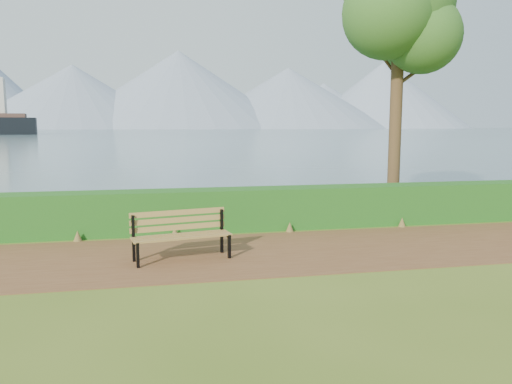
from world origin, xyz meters
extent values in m
plane|color=#47611B|center=(0.00, 0.00, 0.00)|extent=(140.00, 140.00, 0.00)
cube|color=brown|center=(0.00, 0.30, 0.01)|extent=(40.00, 3.40, 0.01)
cube|color=#184F16|center=(0.00, 2.60, 0.50)|extent=(32.00, 0.85, 1.00)
cube|color=#415A69|center=(0.00, 260.00, 0.01)|extent=(700.00, 510.00, 0.00)
cone|color=gray|center=(-60.00, 395.00, 24.00)|extent=(160.00, 160.00, 48.00)
cone|color=gray|center=(20.00, 405.00, 31.00)|extent=(190.00, 190.00, 62.00)
cone|color=gray|center=(110.00, 400.00, 25.00)|extent=(170.00, 170.00, 50.00)
cone|color=gray|center=(200.00, 410.00, 29.00)|extent=(150.00, 150.00, 58.00)
cone|color=gray|center=(-10.00, 430.00, 17.50)|extent=(120.00, 120.00, 35.00)
cone|color=gray|center=(150.00, 425.00, 20.00)|extent=(130.00, 130.00, 40.00)
cube|color=black|center=(-1.85, -0.34, 0.23)|extent=(0.06, 0.07, 0.46)
cube|color=black|center=(-1.93, 0.10, 0.44)|extent=(0.06, 0.07, 0.88)
cube|color=black|center=(-1.89, -0.12, 0.43)|extent=(0.15, 0.53, 0.05)
cube|color=black|center=(-0.16, -0.01, 0.23)|extent=(0.06, 0.07, 0.46)
cube|color=black|center=(-0.25, 0.43, 0.44)|extent=(0.06, 0.07, 0.88)
cube|color=black|center=(-0.20, 0.21, 0.43)|extent=(0.15, 0.53, 0.05)
cube|color=olive|center=(-1.01, -0.15, 0.46)|extent=(1.82, 0.44, 0.04)
cube|color=olive|center=(-1.04, -0.02, 0.46)|extent=(1.82, 0.44, 0.04)
cube|color=olive|center=(-1.06, 0.11, 0.46)|extent=(1.82, 0.44, 0.04)
cube|color=olive|center=(-1.08, 0.24, 0.46)|extent=(1.82, 0.44, 0.04)
cube|color=olive|center=(-1.10, 0.30, 0.58)|extent=(1.82, 0.39, 0.11)
cube|color=olive|center=(-1.10, 0.30, 0.73)|extent=(1.82, 0.39, 0.11)
cube|color=olive|center=(-1.10, 0.30, 0.87)|extent=(1.82, 0.39, 0.11)
cylinder|color=#3D2719|center=(5.51, 4.56, 3.24)|extent=(0.36, 0.36, 6.48)
sphere|color=#28551C|center=(5.51, 4.56, 5.94)|extent=(3.06, 3.06, 3.06)
sphere|color=#28551C|center=(6.14, 5.13, 5.40)|extent=(2.34, 2.34, 2.34)
sphere|color=#28551C|center=(4.92, 4.10, 5.58)|extent=(2.52, 2.52, 2.52)
sphere|color=#28551C|center=(6.01, 4.09, 5.04)|extent=(2.16, 2.16, 2.16)
cylinder|color=#3D2719|center=(5.91, 4.56, 3.96)|extent=(0.95, 0.11, 0.71)
cylinder|color=#3D2719|center=(5.15, 4.65, 4.41)|extent=(0.73, 0.34, 0.65)
camera|label=1|loc=(-1.52, -9.18, 2.52)|focal=35.00mm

